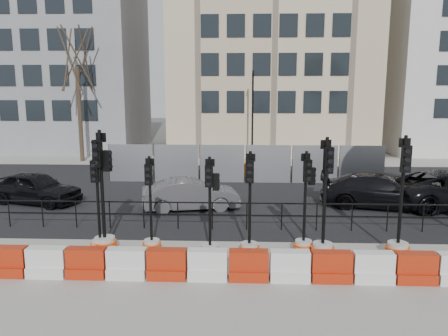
{
  "coord_description": "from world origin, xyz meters",
  "views": [
    {
      "loc": [
        -0.21,
        -13.36,
        4.85
      ],
      "look_at": [
        -0.86,
        3.0,
        1.87
      ],
      "focal_mm": 35.0,
      "sensor_mm": 36.0,
      "label": 1
    }
  ],
  "objects_px": {
    "car_c": "(380,191)",
    "traffic_signal_a": "(99,232)",
    "traffic_signal_h": "(399,233)",
    "car_a": "(35,188)",
    "traffic_signal_d": "(210,234)"
  },
  "relations": [
    {
      "from": "traffic_signal_a",
      "to": "traffic_signal_d",
      "type": "relative_size",
      "value": 1.02
    },
    {
      "from": "traffic_signal_h",
      "to": "car_c",
      "type": "xyz_separation_m",
      "value": [
        1.12,
        5.46,
        -0.04
      ]
    },
    {
      "from": "traffic_signal_a",
      "to": "traffic_signal_h",
      "type": "xyz_separation_m",
      "value": [
        8.83,
        -0.07,
        0.11
      ]
    },
    {
      "from": "traffic_signal_a",
      "to": "car_a",
      "type": "relative_size",
      "value": 0.7
    },
    {
      "from": "traffic_signal_h",
      "to": "car_c",
      "type": "bearing_deg",
      "value": 79.36
    },
    {
      "from": "traffic_signal_d",
      "to": "car_a",
      "type": "distance_m",
      "value": 9.75
    },
    {
      "from": "car_c",
      "to": "traffic_signal_a",
      "type": "bearing_deg",
      "value": 130.71
    },
    {
      "from": "traffic_signal_d",
      "to": "car_c",
      "type": "xyz_separation_m",
      "value": [
        6.6,
        5.67,
        -0.01
      ]
    },
    {
      "from": "car_c",
      "to": "traffic_signal_d",
      "type": "bearing_deg",
      "value": 142.92
    },
    {
      "from": "traffic_signal_a",
      "to": "traffic_signal_h",
      "type": "height_order",
      "value": "traffic_signal_h"
    },
    {
      "from": "traffic_signal_h",
      "to": "car_a",
      "type": "relative_size",
      "value": 0.83
    },
    {
      "from": "traffic_signal_a",
      "to": "car_c",
      "type": "bearing_deg",
      "value": 36.05
    },
    {
      "from": "traffic_signal_h",
      "to": "car_a",
      "type": "distance_m",
      "value": 14.47
    },
    {
      "from": "car_a",
      "to": "traffic_signal_h",
      "type": "bearing_deg",
      "value": -96.25
    },
    {
      "from": "car_a",
      "to": "car_c",
      "type": "height_order",
      "value": "car_c"
    }
  ]
}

